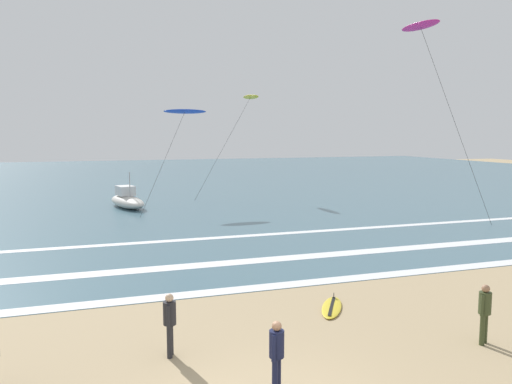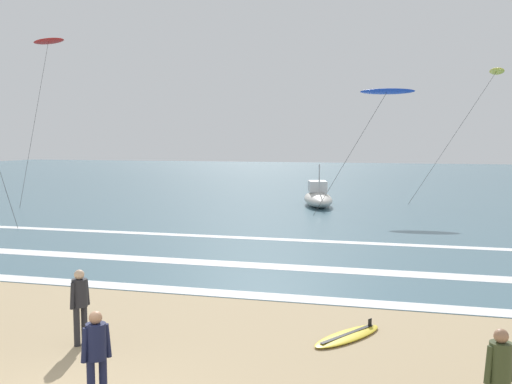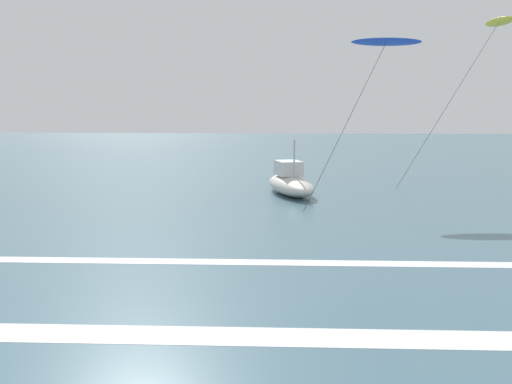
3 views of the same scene
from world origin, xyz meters
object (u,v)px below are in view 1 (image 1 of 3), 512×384
kite_blue_high_right (185,112)px  kite_yellow_mid_center (250,97)px  surfer_background_far (170,319)px  kite_magenta_far_left (420,27)px  offshore_boat (127,200)px  surfer_foreground_main (277,351)px  surfer_right_near (485,309)px  surfboard_near_water (332,307)px

kite_blue_high_right → kite_yellow_mid_center: size_ratio=0.83×
surfer_background_far → kite_magenta_far_left: size_ratio=0.13×
kite_blue_high_right → offshore_boat: 7.83m
surfer_foreground_main → kite_magenta_far_left: 24.48m
surfer_background_far → kite_magenta_far_left: (16.80, 13.64, 10.66)m
kite_yellow_mid_center → kite_magenta_far_left: 17.64m
kite_yellow_mid_center → offshore_boat: bearing=-160.4°
surfer_background_far → surfer_foreground_main: 3.16m
surfer_right_near → offshore_boat: size_ratio=0.29×
surfer_background_far → surfboard_near_water: bearing=18.9°
surfer_background_far → kite_blue_high_right: bearing=78.5°
surfboard_near_water → surfer_foreground_main: bearing=-128.7°
surfer_right_near → offshore_boat: 29.10m
surfer_background_far → surfer_foreground_main: (1.85, -2.55, 0.00)m
surfer_foreground_main → kite_blue_high_right: size_ratio=0.22×
kite_yellow_mid_center → surfer_right_near: bearing=-96.9°
surfer_foreground_main → kite_blue_high_right: bearing=83.2°
surfer_right_near → kite_blue_high_right: kite_blue_high_right is taller
surfboard_near_water → offshore_boat: offshore_boat is taller
kite_yellow_mid_center → offshore_boat: (-10.86, -3.88, -8.02)m
surfer_background_far → offshore_boat: 26.42m
surfboard_near_water → kite_yellow_mid_center: 30.37m
surfer_background_far → kite_yellow_mid_center: size_ratio=0.18×
surfer_background_far → surfer_right_near: size_ratio=1.00×
offshore_boat → surfer_background_far: bearing=-92.0°
surfer_foreground_main → surfer_right_near: 6.11m
surfer_foreground_main → kite_blue_high_right: kite_blue_high_right is taller
surfer_foreground_main → kite_yellow_mid_center: size_ratio=0.18×
surfer_background_far → kite_blue_high_right: size_ratio=0.22×
surfer_foreground_main → surfer_right_near: same height
kite_blue_high_right → kite_yellow_mid_center: kite_yellow_mid_center is taller
surfer_foreground_main → surfer_right_near: size_ratio=1.00×
surfer_background_far → kite_blue_high_right: (5.16, 25.36, 6.11)m
kite_blue_high_right → kite_magenta_far_left: bearing=-45.2°
surfer_foreground_main → surfboard_near_water: size_ratio=0.76×
offshore_boat → surfer_foreground_main: bearing=-88.2°
surfer_background_far → offshore_boat: (0.93, 26.40, -0.40)m
surfer_foreground_main → kite_magenta_far_left: bearing=47.3°
surfer_background_far → kite_magenta_far_left: bearing=39.1°
kite_magenta_far_left → offshore_boat: 23.17m
kite_magenta_far_left → offshore_boat: size_ratio=2.18×
surfer_background_far → surfer_right_near: same height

